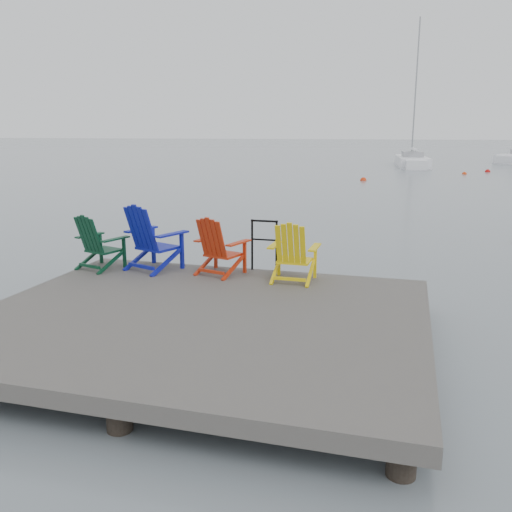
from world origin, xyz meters
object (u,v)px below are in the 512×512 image
(buoy_b, at_px, (363,180))
(buoy_d, at_px, (464,174))
(handrail, at_px, (264,240))
(sailboat_near, at_px, (412,162))
(chair_green, at_px, (98,242))
(chair_blue, at_px, (151,237))
(chair_red, at_px, (219,246))
(chair_yellow, at_px, (293,252))
(buoy_c, at_px, (488,172))

(buoy_b, bearing_deg, buoy_d, 47.19)
(handrail, distance_m, buoy_b, 24.44)
(handrail, relative_size, sailboat_near, 0.07)
(chair_green, bearing_deg, chair_blue, 29.26)
(chair_blue, bearing_deg, chair_red, 21.24)
(chair_green, height_order, chair_red, chair_red)
(handrail, distance_m, sailboat_near, 39.88)
(handrail, bearing_deg, chair_blue, -165.59)
(chair_blue, xyz_separation_m, chair_yellow, (2.55, -0.08, -0.09))
(buoy_b, height_order, buoy_c, buoy_c)
(buoy_d, bearing_deg, chair_yellow, -99.68)
(chair_red, bearing_deg, handrail, 52.17)
(sailboat_near, bearing_deg, buoy_b, -105.00)
(handrail, relative_size, chair_blue, 0.78)
(chair_yellow, distance_m, buoy_b, 25.03)
(handrail, xyz_separation_m, chair_green, (-2.86, -0.70, -0.05))
(chair_yellow, xyz_separation_m, buoy_c, (7.27, 34.59, -1.00))
(handrail, height_order, buoy_c, handrail)
(chair_green, relative_size, buoy_c, 2.48)
(sailboat_near, relative_size, buoy_c, 31.37)
(handrail, relative_size, buoy_c, 2.29)
(chair_yellow, relative_size, buoy_b, 2.58)
(handrail, relative_size, chair_green, 0.92)
(chair_yellow, distance_m, buoy_d, 32.29)
(handrail, height_order, chair_yellow, chair_yellow)
(sailboat_near, xyz_separation_m, buoy_d, (3.53, -8.55, -0.35))
(handrail, relative_size, chair_red, 0.91)
(chair_red, bearing_deg, chair_green, -157.15)
(sailboat_near, bearing_deg, chair_yellow, -97.40)
(chair_green, xyz_separation_m, buoy_d, (8.92, 31.94, -0.99))
(handrail, height_order, buoy_d, handrail)
(buoy_d, bearing_deg, buoy_c, 56.49)
(buoy_c, bearing_deg, buoy_b, -130.36)
(sailboat_near, xyz_separation_m, buoy_b, (-2.79, -15.38, -0.35))
(chair_blue, relative_size, sailboat_near, 0.09)
(handrail, distance_m, chair_green, 2.94)
(sailboat_near, height_order, buoy_b, sailboat_near)
(chair_green, bearing_deg, handrail, 30.76)
(chair_green, distance_m, chair_red, 2.19)
(chair_red, xyz_separation_m, buoy_d, (6.74, 31.71, -1.00))
(buoy_b, distance_m, buoy_c, 12.60)
(buoy_c, relative_size, buoy_d, 1.21)
(chair_blue, xyz_separation_m, buoy_d, (7.98, 31.73, -1.08))
(sailboat_near, bearing_deg, handrail, -98.35)
(handrail, distance_m, chair_yellow, 0.86)
(chair_blue, distance_m, chair_red, 1.25)
(chair_blue, xyz_separation_m, buoy_c, (9.82, 34.51, -1.08))
(sailboat_near, bearing_deg, chair_blue, -101.02)
(buoy_c, bearing_deg, chair_blue, -105.88)
(chair_green, xyz_separation_m, sailboat_near, (5.39, 40.49, -0.64))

